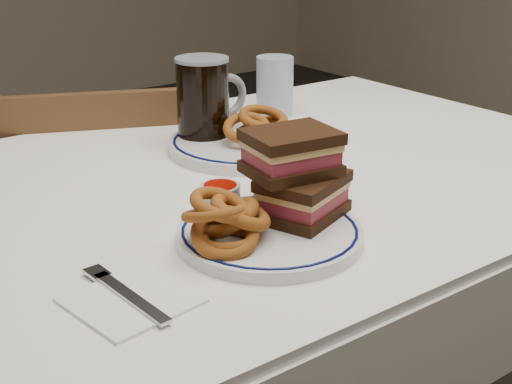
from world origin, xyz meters
TOP-DOWN VIEW (x-y plane):
  - dining_table at (0.00, 0.00)m, footprint 1.27×0.87m
  - chair_far at (-0.07, 0.49)m, footprint 0.50×0.50m
  - main_plate at (-0.14, -0.22)m, footprint 0.24×0.24m
  - reuben_sandwich at (-0.09, -0.21)m, footprint 0.14×0.13m
  - onion_rings_main at (-0.21, -0.22)m, footprint 0.12×0.10m
  - ketchup_ramekin at (-0.15, -0.12)m, footprint 0.06×0.06m
  - beer_mug at (0.01, 0.17)m, footprint 0.14×0.10m
  - water_glass at (0.24, 0.26)m, footprint 0.08×0.08m
  - far_plate at (0.06, 0.10)m, footprint 0.28×0.28m
  - onion_rings_far at (0.07, 0.09)m, footprint 0.14×0.10m
  - napkin_fork at (-0.36, -0.25)m, footprint 0.14×0.16m

SIDE VIEW (x-z plane):
  - chair_far at x=-0.07m, z-range 0.04..0.86m
  - dining_table at x=0.00m, z-range 0.27..1.02m
  - napkin_fork at x=-0.36m, z-range 0.75..0.76m
  - main_plate at x=-0.14m, z-range 0.75..0.77m
  - far_plate at x=0.06m, z-range 0.75..0.77m
  - ketchup_ramekin at x=-0.15m, z-range 0.77..0.80m
  - onion_rings_far at x=0.07m, z-range 0.76..0.83m
  - onion_rings_main at x=-0.21m, z-range 0.75..0.84m
  - water_glass at x=0.24m, z-range 0.75..0.87m
  - reuben_sandwich at x=-0.09m, z-range 0.77..0.88m
  - beer_mug at x=0.01m, z-range 0.75..0.91m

